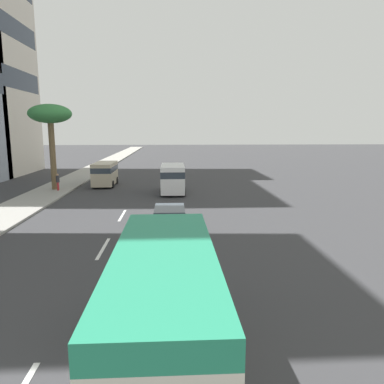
% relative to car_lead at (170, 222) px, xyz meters
% --- Properties ---
extents(ground_plane, '(198.00, 198.00, 0.00)m').
position_rel_car_lead_xyz_m(ground_plane, '(16.06, 3.24, -0.76)').
color(ground_plane, '#38383A').
extents(sidewalk_right, '(162.00, 3.71, 0.15)m').
position_rel_car_lead_xyz_m(sidewalk_right, '(16.06, 11.10, -0.68)').
color(sidewalk_right, '#9E9B93').
rests_on(sidewalk_right, ground_plane).
extents(lane_stripe_mid, '(3.20, 0.16, 0.01)m').
position_rel_car_lead_xyz_m(lane_stripe_mid, '(-1.99, 3.24, -0.75)').
color(lane_stripe_mid, silver).
rests_on(lane_stripe_mid, ground_plane).
extents(lane_stripe_far, '(3.20, 0.16, 0.01)m').
position_rel_car_lead_xyz_m(lane_stripe_far, '(4.84, 3.24, -0.75)').
color(lane_stripe_far, silver).
rests_on(lane_stripe_far, ground_plane).
extents(car_lead, '(4.45, 1.82, 1.60)m').
position_rel_car_lead_xyz_m(car_lead, '(0.00, 0.00, 0.00)').
color(car_lead, silver).
rests_on(car_lead, ground_plane).
extents(van_second, '(4.89, 2.21, 2.56)m').
position_rel_car_lead_xyz_m(van_second, '(13.30, -0.19, 0.70)').
color(van_second, white).
rests_on(van_second, ground_plane).
extents(van_third, '(4.63, 2.10, 2.39)m').
position_rel_car_lead_xyz_m(van_third, '(17.94, 6.72, 0.61)').
color(van_third, beige).
rests_on(van_third, ground_plane).
extents(minibus_fourth, '(6.71, 2.32, 3.20)m').
position_rel_car_lead_xyz_m(minibus_fourth, '(-11.71, 0.01, 0.99)').
color(minibus_fourth, silver).
rests_on(minibus_fourth, ground_plane).
extents(pedestrian_by_tree, '(0.39, 0.37, 1.55)m').
position_rel_car_lead_xyz_m(pedestrian_by_tree, '(14.51, 10.42, 0.23)').
color(pedestrian_by_tree, red).
rests_on(pedestrian_by_tree, sidewalk_right).
extents(palm_tree, '(3.85, 3.85, 7.85)m').
position_rel_car_lead_xyz_m(palm_tree, '(15.17, 10.94, 6.13)').
color(palm_tree, brown).
rests_on(palm_tree, sidewalk_right).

